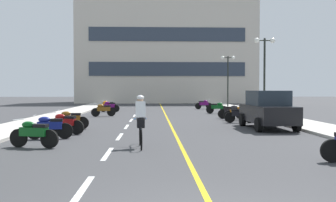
% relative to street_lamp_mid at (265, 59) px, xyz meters
% --- Properties ---
extents(ground_plane, '(140.00, 140.00, 0.00)m').
position_rel_street_lamp_mid_xyz_m(ground_plane, '(-7.01, 0.20, -3.98)').
color(ground_plane, '#38383A').
extents(curb_left, '(2.40, 72.00, 0.12)m').
position_rel_street_lamp_mid_xyz_m(curb_left, '(-14.21, 3.20, -3.92)').
color(curb_left, '#B7B2A8').
rests_on(curb_left, ground).
extents(curb_right, '(2.40, 72.00, 0.12)m').
position_rel_street_lamp_mid_xyz_m(curb_right, '(0.19, 3.20, -3.92)').
color(curb_right, '#B7B2A8').
rests_on(curb_right, ground).
extents(lane_dash_0, '(0.14, 2.20, 0.01)m').
position_rel_street_lamp_mid_xyz_m(lane_dash_0, '(-9.01, -18.80, -3.98)').
color(lane_dash_0, silver).
rests_on(lane_dash_0, ground).
extents(lane_dash_1, '(0.14, 2.20, 0.01)m').
position_rel_street_lamp_mid_xyz_m(lane_dash_1, '(-9.01, -14.80, -3.98)').
color(lane_dash_1, silver).
rests_on(lane_dash_1, ground).
extents(lane_dash_2, '(0.14, 2.20, 0.01)m').
position_rel_street_lamp_mid_xyz_m(lane_dash_2, '(-9.01, -10.80, -3.98)').
color(lane_dash_2, silver).
rests_on(lane_dash_2, ground).
extents(lane_dash_3, '(0.14, 2.20, 0.01)m').
position_rel_street_lamp_mid_xyz_m(lane_dash_3, '(-9.01, -6.80, -3.98)').
color(lane_dash_3, silver).
rests_on(lane_dash_3, ground).
extents(lane_dash_4, '(0.14, 2.20, 0.01)m').
position_rel_street_lamp_mid_xyz_m(lane_dash_4, '(-9.01, -2.80, -3.98)').
color(lane_dash_4, silver).
rests_on(lane_dash_4, ground).
extents(lane_dash_5, '(0.14, 2.20, 0.01)m').
position_rel_street_lamp_mid_xyz_m(lane_dash_5, '(-9.01, 1.20, -3.98)').
color(lane_dash_5, silver).
rests_on(lane_dash_5, ground).
extents(lane_dash_6, '(0.14, 2.20, 0.01)m').
position_rel_street_lamp_mid_xyz_m(lane_dash_6, '(-9.01, 5.20, -3.98)').
color(lane_dash_6, silver).
rests_on(lane_dash_6, ground).
extents(lane_dash_7, '(0.14, 2.20, 0.01)m').
position_rel_street_lamp_mid_xyz_m(lane_dash_7, '(-9.01, 9.20, -3.98)').
color(lane_dash_7, silver).
rests_on(lane_dash_7, ground).
extents(lane_dash_8, '(0.14, 2.20, 0.01)m').
position_rel_street_lamp_mid_xyz_m(lane_dash_8, '(-9.01, 13.20, -3.98)').
color(lane_dash_8, silver).
rests_on(lane_dash_8, ground).
extents(lane_dash_9, '(0.14, 2.20, 0.01)m').
position_rel_street_lamp_mid_xyz_m(lane_dash_9, '(-9.01, 17.20, -3.98)').
color(lane_dash_9, silver).
rests_on(lane_dash_9, ground).
extents(lane_dash_10, '(0.14, 2.20, 0.01)m').
position_rel_street_lamp_mid_xyz_m(lane_dash_10, '(-9.01, 21.20, -3.98)').
color(lane_dash_10, silver).
rests_on(lane_dash_10, ground).
extents(lane_dash_11, '(0.14, 2.20, 0.01)m').
position_rel_street_lamp_mid_xyz_m(lane_dash_11, '(-9.01, 25.20, -3.98)').
color(lane_dash_11, silver).
rests_on(lane_dash_11, ground).
extents(centre_line_yellow, '(0.12, 66.00, 0.01)m').
position_rel_street_lamp_mid_xyz_m(centre_line_yellow, '(-6.76, 3.20, -3.98)').
color(centre_line_yellow, gold).
rests_on(centre_line_yellow, ground).
extents(office_building, '(24.53, 9.16, 15.21)m').
position_rel_street_lamp_mid_xyz_m(office_building, '(-5.76, 28.73, 3.62)').
color(office_building, beige).
rests_on(office_building, ground).
extents(street_lamp_mid, '(1.46, 0.36, 5.30)m').
position_rel_street_lamp_mid_xyz_m(street_lamp_mid, '(0.00, 0.00, 0.00)').
color(street_lamp_mid, black).
rests_on(street_lamp_mid, curb_right).
extents(street_lamp_far, '(1.46, 0.36, 5.21)m').
position_rel_street_lamp_mid_xyz_m(street_lamp_far, '(0.05, 13.00, -0.06)').
color(street_lamp_far, black).
rests_on(street_lamp_far, curb_right).
extents(parked_car_near, '(1.98, 4.23, 1.82)m').
position_rel_street_lamp_mid_xyz_m(parked_car_near, '(-2.22, -8.01, -3.06)').
color(parked_car_near, black).
rests_on(parked_car_near, ground).
extents(motorcycle_2, '(1.67, 0.70, 0.92)m').
position_rel_street_lamp_mid_xyz_m(motorcycle_2, '(-11.52, -13.56, -3.51)').
color(motorcycle_2, black).
rests_on(motorcycle_2, ground).
extents(motorcycle_3, '(1.70, 0.60, 0.92)m').
position_rel_street_lamp_mid_xyz_m(motorcycle_3, '(-11.59, -11.44, -3.51)').
color(motorcycle_3, black).
rests_on(motorcycle_3, ground).
extents(motorcycle_4, '(1.68, 0.67, 0.92)m').
position_rel_street_lamp_mid_xyz_m(motorcycle_4, '(-11.39, -9.92, -3.51)').
color(motorcycle_4, black).
rests_on(motorcycle_4, ground).
extents(motorcycle_5, '(1.70, 0.60, 0.92)m').
position_rel_street_lamp_mid_xyz_m(motorcycle_5, '(-11.56, -8.01, -3.51)').
color(motorcycle_5, black).
rests_on(motorcycle_5, ground).
extents(motorcycle_6, '(1.70, 0.60, 0.92)m').
position_rel_street_lamp_mid_xyz_m(motorcycle_6, '(-2.81, -4.83, -3.51)').
color(motorcycle_6, black).
rests_on(motorcycle_6, ground).
extents(motorcycle_7, '(1.70, 0.60, 0.92)m').
position_rel_street_lamp_mid_xyz_m(motorcycle_7, '(-2.57, -3.23, -3.51)').
color(motorcycle_7, black).
rests_on(motorcycle_7, ground).
extents(motorcycle_8, '(1.70, 0.60, 0.92)m').
position_rel_street_lamp_mid_xyz_m(motorcycle_8, '(-2.67, -1.80, -3.51)').
color(motorcycle_8, black).
rests_on(motorcycle_8, ground).
extents(motorcycle_9, '(1.64, 0.80, 0.92)m').
position_rel_street_lamp_mid_xyz_m(motorcycle_9, '(-11.12, 0.51, -3.51)').
color(motorcycle_9, black).
rests_on(motorcycle_9, ground).
extents(motorcycle_10, '(1.70, 0.60, 0.92)m').
position_rel_street_lamp_mid_xyz_m(motorcycle_10, '(-2.71, 3.23, -3.51)').
color(motorcycle_10, black).
rests_on(motorcycle_10, ground).
extents(motorcycle_11, '(1.68, 0.64, 0.92)m').
position_rel_street_lamp_mid_xyz_m(motorcycle_11, '(-11.30, 5.83, -3.51)').
color(motorcycle_11, black).
rests_on(motorcycle_11, ground).
extents(motorcycle_12, '(1.70, 0.60, 0.92)m').
position_rel_street_lamp_mid_xyz_m(motorcycle_12, '(-11.65, 7.47, -3.51)').
color(motorcycle_12, black).
rests_on(motorcycle_12, ground).
extents(motorcycle_13, '(1.67, 0.69, 0.92)m').
position_rel_street_lamp_mid_xyz_m(motorcycle_13, '(-2.86, 9.92, -3.51)').
color(motorcycle_13, black).
rests_on(motorcycle_13, ground).
extents(cyclist_rider, '(0.42, 1.77, 1.71)m').
position_rel_street_lamp_mid_xyz_m(cyclist_rider, '(-8.09, -13.58, -3.09)').
color(cyclist_rider, black).
rests_on(cyclist_rider, ground).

